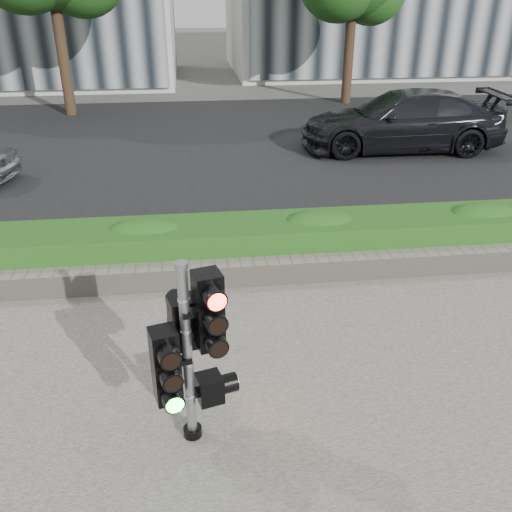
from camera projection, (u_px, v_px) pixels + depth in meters
name	position (u px, v px, depth m)	size (l,w,h in m)	color
ground	(240.00, 364.00, 6.33)	(120.00, 120.00, 0.00)	#51514C
road	(207.00, 144.00, 15.22)	(60.00, 13.00, 0.02)	black
curb	(223.00, 246.00, 9.11)	(60.00, 0.25, 0.12)	gray
stone_wall	(228.00, 273.00, 7.93)	(12.00, 0.32, 0.34)	gray
hedge	(224.00, 244.00, 8.44)	(12.00, 1.00, 0.68)	#3F8E2B
traffic_signal	(189.00, 344.00, 4.86)	(0.69, 0.57, 1.89)	black
car_dark	(402.00, 121.00, 14.35)	(2.16, 5.30, 1.54)	black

